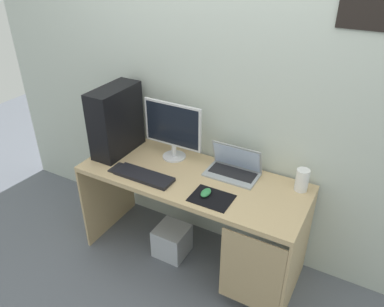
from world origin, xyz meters
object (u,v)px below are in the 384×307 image
(keyboard, at_px, (144,176))
(subwoofer, at_px, (172,241))
(monitor, at_px, (173,129))
(mouse_left, at_px, (206,193))
(cell_phone, at_px, (117,168))
(pc_tower, at_px, (116,120))
(speaker, at_px, (302,180))
(laptop, at_px, (233,168))

(keyboard, xyz_separation_m, subwoofer, (0.12, 0.13, -0.64))
(monitor, bearing_deg, mouse_left, -35.70)
(keyboard, height_order, cell_phone, keyboard)
(pc_tower, xyz_separation_m, speaker, (1.35, 0.16, -0.18))
(pc_tower, distance_m, subwoofer, 1.02)
(speaker, xyz_separation_m, mouse_left, (-0.51, -0.35, -0.05))
(monitor, distance_m, speaker, 0.94)
(monitor, height_order, mouse_left, monitor)
(pc_tower, relative_size, laptop, 1.41)
(monitor, distance_m, subwoofer, 0.89)
(monitor, bearing_deg, cell_phone, -129.76)
(keyboard, distance_m, subwoofer, 0.66)
(subwoofer, bearing_deg, mouse_left, -18.13)
(laptop, xyz_separation_m, mouse_left, (-0.05, -0.32, -0.02))
(speaker, bearing_deg, laptop, -175.93)
(monitor, distance_m, mouse_left, 0.56)
(cell_phone, height_order, subwoofer, cell_phone)
(monitor, bearing_deg, laptop, 1.92)
(speaker, bearing_deg, mouse_left, -145.21)
(pc_tower, relative_size, cell_phone, 3.88)
(speaker, bearing_deg, monitor, -177.02)
(laptop, height_order, speaker, laptop)
(keyboard, xyz_separation_m, cell_phone, (-0.23, 0.00, -0.01))
(subwoofer, bearing_deg, keyboard, -133.42)
(laptop, distance_m, mouse_left, 0.32)
(monitor, xyz_separation_m, subwoofer, (0.08, -0.19, -0.86))
(pc_tower, xyz_separation_m, cell_phone, (0.15, -0.21, -0.25))
(speaker, relative_size, keyboard, 0.36)
(pc_tower, height_order, speaker, pc_tower)
(speaker, bearing_deg, keyboard, -158.99)
(pc_tower, distance_m, laptop, 0.92)
(mouse_left, distance_m, subwoofer, 0.74)
(mouse_left, relative_size, subwoofer, 0.40)
(speaker, relative_size, mouse_left, 1.57)
(pc_tower, relative_size, speaker, 3.34)
(pc_tower, bearing_deg, subwoofer, -9.46)
(pc_tower, relative_size, subwoofer, 2.11)
(keyboard, bearing_deg, cell_phone, 179.78)
(keyboard, bearing_deg, monitor, 83.09)
(pc_tower, bearing_deg, speaker, 6.66)
(mouse_left, xyz_separation_m, cell_phone, (-0.69, -0.02, -0.02))
(laptop, distance_m, subwoofer, 0.80)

